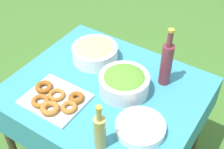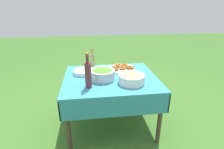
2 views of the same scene
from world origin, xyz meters
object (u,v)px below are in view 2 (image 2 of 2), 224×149
Objects in this scene: olive_oil_bottle at (92,60)px; wine_bottle at (88,74)px; plate_stack at (84,72)px; donut_platter at (121,68)px; pasta_bowl at (132,78)px; salad_bowl at (102,73)px.

wine_bottle is at bearing 84.38° from olive_oil_bottle.
olive_oil_bottle reaches higher than plate_stack.
wine_bottle is (-0.06, 0.41, 0.13)m from plate_stack.
plate_stack is at bearing 9.40° from donut_platter.
olive_oil_bottle reaches higher than pasta_bowl.
pasta_bowl is 0.49m from wine_bottle.
salad_bowl is at bearing -129.34° from wine_bottle.
donut_platter is at bearing -170.60° from plate_stack.
salad_bowl is at bearing 137.69° from plate_stack.
donut_platter is 1.28× the size of olive_oil_bottle.
pasta_bowl is 0.45m from donut_platter.
salad_bowl is 0.27m from wine_bottle.
pasta_bowl is 0.70m from olive_oil_bottle.
olive_oil_bottle is (0.42, -0.55, 0.05)m from pasta_bowl.
olive_oil_bottle is (0.11, -0.40, 0.04)m from salad_bowl.
salad_bowl reaches higher than donut_platter.
wine_bottle is (0.45, 0.49, 0.13)m from donut_platter.
wine_bottle is at bearing 98.76° from plate_stack.
wine_bottle reaches higher than donut_platter.
plate_stack is at bearing -42.31° from salad_bowl.
salad_bowl is 0.41m from donut_platter.
salad_bowl is 0.77× the size of wine_bottle.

